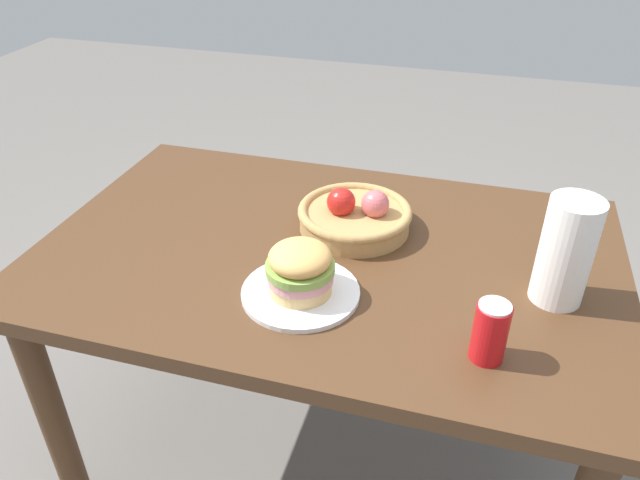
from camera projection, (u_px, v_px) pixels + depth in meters
name	position (u px, v px, depth m)	size (l,w,h in m)	color
ground_plane	(326.00, 449.00, 1.87)	(8.00, 8.00, 0.00)	slate
dining_table	(328.00, 282.00, 1.52)	(1.40, 0.90, 0.75)	#4C301C
plate	(301.00, 292.00, 1.31)	(0.26, 0.26, 0.01)	white
sandwich	(300.00, 268.00, 1.28)	(0.15, 0.15, 0.12)	#E5BC75
soda_can	(490.00, 332.00, 1.12)	(0.07, 0.07, 0.13)	red
fruit_basket	(355.00, 215.00, 1.53)	(0.29, 0.29, 0.11)	tan
paper_towel_roll	(566.00, 252.00, 1.24)	(0.11, 0.11, 0.24)	white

